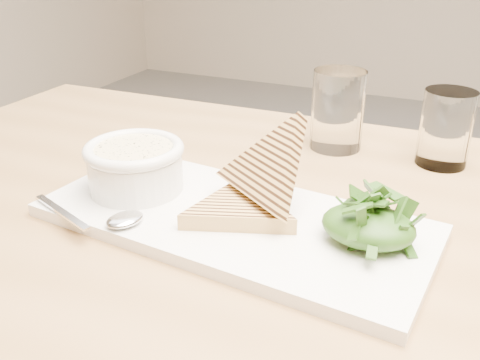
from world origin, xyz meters
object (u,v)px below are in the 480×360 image
at_px(glass_near, 338,110).
at_px(soup_bowl, 136,172).
at_px(table_top, 247,236).
at_px(platter, 233,220).
at_px(glass_far, 446,128).

bearing_deg(glass_near, soup_bowl, -123.03).
bearing_deg(table_top, platter, -122.79).
relative_size(table_top, glass_far, 11.09).
distance_m(platter, glass_near, 0.30).
bearing_deg(glass_far, soup_bowl, -140.70).
xyz_separation_m(table_top, platter, (-0.01, -0.02, 0.03)).
bearing_deg(soup_bowl, glass_near, 56.97).
distance_m(soup_bowl, glass_near, 0.33).
height_order(glass_near, glass_far, glass_near).
height_order(table_top, glass_far, glass_far).
xyz_separation_m(table_top, glass_far, (0.19, 0.27, 0.07)).
relative_size(table_top, platter, 2.72).
bearing_deg(glass_near, platter, -98.31).
bearing_deg(glass_far, table_top, -124.83).
distance_m(platter, soup_bowl, 0.14).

